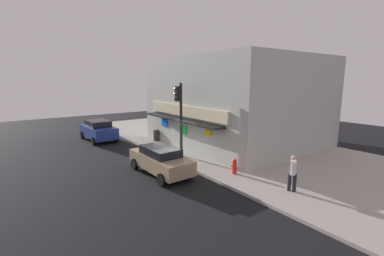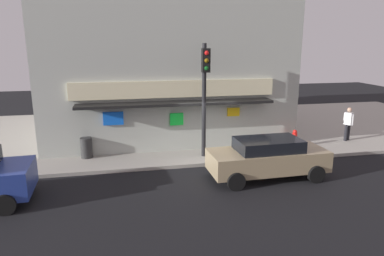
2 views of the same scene
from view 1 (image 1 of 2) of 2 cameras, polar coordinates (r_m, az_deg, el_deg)
name	(u,v)px [view 1 (image 1 of 2)]	position (r m, az deg, el deg)	size (l,w,h in m)	color
ground_plane	(171,161)	(17.00, -4.67, -7.13)	(51.24, 51.24, 0.00)	black
sidewalk	(236,146)	(20.53, 9.57, -3.94)	(34.16, 11.79, 0.14)	#A39E93
corner_building	(236,101)	(21.56, 9.42, 5.86)	(11.79, 10.85, 6.61)	#ADB2A8
traffic_light	(180,110)	(16.92, -2.72, 3.96)	(0.32, 0.58, 4.77)	black
fire_hydrant	(235,166)	(14.41, 9.20, -8.22)	(0.48, 0.24, 0.83)	red
trash_can	(156,135)	(22.01, -7.71, -1.55)	(0.49, 0.49, 0.87)	#2D2D2D
pedestrian	(293,172)	(12.78, 20.97, -8.87)	(0.41, 0.51, 1.67)	black
parked_car_blue	(98,130)	(23.82, -19.62, -0.41)	(4.38, 2.27, 1.72)	navy
parked_car_tan	(160,160)	(14.63, -6.85, -6.83)	(4.40, 1.98, 1.51)	#9E8966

